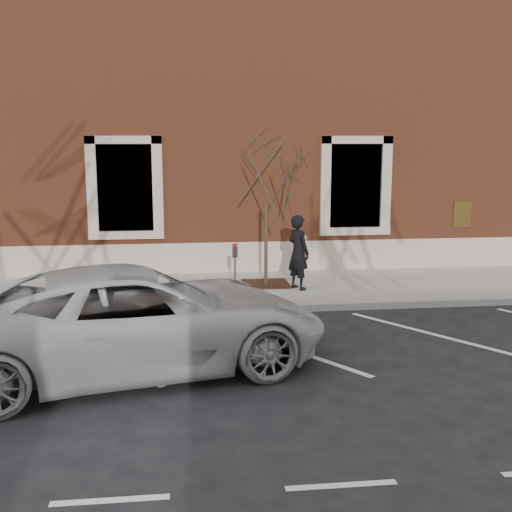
{
  "coord_description": "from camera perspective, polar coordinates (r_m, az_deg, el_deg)",
  "views": [
    {
      "loc": [
        -1.64,
        -13.08,
        3.6
      ],
      "look_at": [
        0.0,
        0.6,
        1.1
      ],
      "focal_mm": 45.0,
      "sensor_mm": 36.0,
      "label": 1
    }
  ],
  "objects": [
    {
      "name": "curb_near",
      "position": [
        13.6,
        0.33,
        -4.74
      ],
      "size": [
        40.0,
        0.12,
        0.15
      ],
      "primitive_type": "cube",
      "color": "#9E9E99",
      "rests_on": "ground"
    },
    {
      "name": "tree_grate",
      "position": [
        15.54,
        0.88,
        -2.49
      ],
      "size": [
        1.11,
        1.11,
        0.03
      ],
      "primitive_type": "cube",
      "color": "#3C2313",
      "rests_on": "sidewalk_near"
    },
    {
      "name": "parking_meter",
      "position": [
        13.93,
        -1.88,
        -0.44
      ],
      "size": [
        0.11,
        0.09,
        1.23
      ],
      "rotation": [
        0.0,
        0.0,
        0.35
      ],
      "color": "#595B60",
      "rests_on": "sidewalk_near"
    },
    {
      "name": "parking_stripes",
      "position": [
        11.57,
        1.66,
        -7.83
      ],
      "size": [
        28.0,
        4.4,
        0.01
      ],
      "primitive_type": null,
      "color": "silver",
      "rests_on": "ground"
    },
    {
      "name": "building_civic",
      "position": [
        20.89,
        -2.38,
        11.37
      ],
      "size": [
        40.0,
        8.62,
        8.0
      ],
      "color": "brown",
      "rests_on": "ground"
    },
    {
      "name": "man",
      "position": [
        14.93,
        3.78,
        0.33
      ],
      "size": [
        0.69,
        0.76,
        1.75
      ],
      "primitive_type": "imported",
      "rotation": [
        0.0,
        0.0,
        2.13
      ],
      "color": "black",
      "rests_on": "sidewalk_near"
    },
    {
      "name": "sidewalk_near",
      "position": [
        15.33,
        -0.51,
        -3.01
      ],
      "size": [
        40.0,
        3.5,
        0.15
      ],
      "primitive_type": "cube",
      "color": "#AFADA5",
      "rests_on": "ground"
    },
    {
      "name": "sapling",
      "position": [
        15.18,
        0.9,
        6.88
      ],
      "size": [
        2.18,
        2.18,
        3.64
      ],
      "color": "#3F3126",
      "rests_on": "sidewalk_near"
    },
    {
      "name": "ground",
      "position": [
        13.66,
        0.3,
        -4.99
      ],
      "size": [
        120.0,
        120.0,
        0.0
      ],
      "primitive_type": "plane",
      "color": "#28282B",
      "rests_on": "ground"
    },
    {
      "name": "white_truck",
      "position": [
        10.29,
        -10.4,
        -5.52
      ],
      "size": [
        6.43,
        4.03,
        1.66
      ],
      "primitive_type": "imported",
      "rotation": [
        0.0,
        0.0,
        1.8
      ],
      "color": "#BBBEC0",
      "rests_on": "ground"
    }
  ]
}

